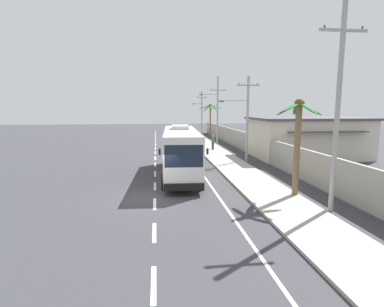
{
  "coord_description": "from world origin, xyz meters",
  "views": [
    {
      "loc": [
        0.16,
        -16.97,
        5.16
      ],
      "look_at": [
        2.83,
        5.43,
        1.7
      ],
      "focal_mm": 28.09,
      "sensor_mm": 36.0,
      "label": 1
    }
  ],
  "objects_px": {
    "coach_bus_foreground": "(181,150)",
    "utility_pole_far": "(217,109)",
    "palm_second": "(210,112)",
    "palm_nearest": "(298,132)",
    "utility_pole_distant": "(201,112)",
    "utility_pole_mid": "(246,116)",
    "utility_pole_nearest": "(338,106)",
    "motorcycle_beside_bus": "(196,150)",
    "pedestrian_near_kerb": "(213,142)",
    "roadside_building": "(307,137)"
  },
  "relations": [
    {
      "from": "roadside_building",
      "to": "coach_bus_foreground",
      "type": "bearing_deg",
      "value": -152.73
    },
    {
      "from": "utility_pole_mid",
      "to": "roadside_building",
      "type": "height_order",
      "value": "utility_pole_mid"
    },
    {
      "from": "utility_pole_far",
      "to": "roadside_building",
      "type": "relative_size",
      "value": 0.82
    },
    {
      "from": "motorcycle_beside_bus",
      "to": "utility_pole_mid",
      "type": "distance_m",
      "value": 6.91
    },
    {
      "from": "utility_pole_nearest",
      "to": "utility_pole_mid",
      "type": "bearing_deg",
      "value": 90.67
    },
    {
      "from": "pedestrian_near_kerb",
      "to": "utility_pole_far",
      "type": "bearing_deg",
      "value": -10.15
    },
    {
      "from": "coach_bus_foreground",
      "to": "utility_pole_nearest",
      "type": "bearing_deg",
      "value": -52.43
    },
    {
      "from": "coach_bus_foreground",
      "to": "utility_pole_mid",
      "type": "height_order",
      "value": "utility_pole_mid"
    },
    {
      "from": "utility_pole_distant",
      "to": "coach_bus_foreground",
      "type": "bearing_deg",
      "value": -101.17
    },
    {
      "from": "utility_pole_mid",
      "to": "utility_pole_far",
      "type": "bearing_deg",
      "value": 89.8
    },
    {
      "from": "utility_pole_distant",
      "to": "palm_nearest",
      "type": "distance_m",
      "value": 39.91
    },
    {
      "from": "coach_bus_foreground",
      "to": "utility_pole_nearest",
      "type": "relative_size",
      "value": 1.13
    },
    {
      "from": "pedestrian_near_kerb",
      "to": "palm_nearest",
      "type": "bearing_deg",
      "value": -171.25
    },
    {
      "from": "motorcycle_beside_bus",
      "to": "palm_second",
      "type": "height_order",
      "value": "palm_second"
    },
    {
      "from": "palm_nearest",
      "to": "utility_pole_distant",
      "type": "bearing_deg",
      "value": 89.3
    },
    {
      "from": "utility_pole_nearest",
      "to": "utility_pole_far",
      "type": "xyz_separation_m",
      "value": [
        -0.12,
        28.31,
        -0.21
      ]
    },
    {
      "from": "pedestrian_near_kerb",
      "to": "palm_nearest",
      "type": "distance_m",
      "value": 19.37
    },
    {
      "from": "coach_bus_foreground",
      "to": "utility_pole_distant",
      "type": "distance_m",
      "value": 34.33
    },
    {
      "from": "coach_bus_foreground",
      "to": "palm_second",
      "type": "relative_size",
      "value": 1.95
    },
    {
      "from": "utility_pole_nearest",
      "to": "utility_pole_distant",
      "type": "xyz_separation_m",
      "value": [
        -0.19,
        42.47,
        -0.9
      ]
    },
    {
      "from": "pedestrian_near_kerb",
      "to": "utility_pole_distant",
      "type": "relative_size",
      "value": 0.22
    },
    {
      "from": "motorcycle_beside_bus",
      "to": "utility_pole_distant",
      "type": "height_order",
      "value": "utility_pole_distant"
    },
    {
      "from": "palm_nearest",
      "to": "roadside_building",
      "type": "relative_size",
      "value": 0.49
    },
    {
      "from": "utility_pole_nearest",
      "to": "utility_pole_distant",
      "type": "relative_size",
      "value": 1.23
    },
    {
      "from": "utility_pole_nearest",
      "to": "utility_pole_distant",
      "type": "bearing_deg",
      "value": 90.25
    },
    {
      "from": "pedestrian_near_kerb",
      "to": "utility_pole_mid",
      "type": "distance_m",
      "value": 8.41
    },
    {
      "from": "motorcycle_beside_bus",
      "to": "palm_nearest",
      "type": "height_order",
      "value": "palm_nearest"
    },
    {
      "from": "palm_second",
      "to": "utility_pole_distant",
      "type": "bearing_deg",
      "value": 95.79
    },
    {
      "from": "coach_bus_foreground",
      "to": "pedestrian_near_kerb",
      "type": "xyz_separation_m",
      "value": [
        4.91,
        12.84,
        -0.87
      ]
    },
    {
      "from": "palm_nearest",
      "to": "palm_second",
      "type": "distance_m",
      "value": 33.84
    },
    {
      "from": "pedestrian_near_kerb",
      "to": "utility_pole_far",
      "type": "relative_size",
      "value": 0.19
    },
    {
      "from": "utility_pole_distant",
      "to": "roadside_building",
      "type": "relative_size",
      "value": 0.7
    },
    {
      "from": "coach_bus_foreground",
      "to": "utility_pole_far",
      "type": "xyz_separation_m",
      "value": [
        6.71,
        19.44,
        3.04
      ]
    },
    {
      "from": "utility_pole_nearest",
      "to": "utility_pole_far",
      "type": "height_order",
      "value": "utility_pole_nearest"
    },
    {
      "from": "motorcycle_beside_bus",
      "to": "palm_nearest",
      "type": "bearing_deg",
      "value": -76.28
    },
    {
      "from": "palm_nearest",
      "to": "utility_pole_far",
      "type": "bearing_deg",
      "value": 88.76
    },
    {
      "from": "palm_nearest",
      "to": "palm_second",
      "type": "relative_size",
      "value": 0.98
    },
    {
      "from": "coach_bus_foreground",
      "to": "pedestrian_near_kerb",
      "type": "relative_size",
      "value": 6.24
    },
    {
      "from": "utility_pole_nearest",
      "to": "pedestrian_near_kerb",
      "type": "bearing_deg",
      "value": 95.03
    },
    {
      "from": "utility_pole_far",
      "to": "palm_second",
      "type": "distance_m",
      "value": 8.1
    },
    {
      "from": "pedestrian_near_kerb",
      "to": "roadside_building",
      "type": "distance_m",
      "value": 10.66
    },
    {
      "from": "utility_pole_distant",
      "to": "roadside_building",
      "type": "height_order",
      "value": "utility_pole_distant"
    },
    {
      "from": "motorcycle_beside_bus",
      "to": "roadside_building",
      "type": "distance_m",
      "value": 11.79
    },
    {
      "from": "utility_pole_mid",
      "to": "palm_second",
      "type": "height_order",
      "value": "utility_pole_mid"
    },
    {
      "from": "coach_bus_foreground",
      "to": "utility_pole_distant",
      "type": "height_order",
      "value": "utility_pole_distant"
    },
    {
      "from": "pedestrian_near_kerb",
      "to": "palm_nearest",
      "type": "height_order",
      "value": "palm_nearest"
    },
    {
      "from": "utility_pole_far",
      "to": "utility_pole_nearest",
      "type": "bearing_deg",
      "value": -89.77
    },
    {
      "from": "pedestrian_near_kerb",
      "to": "motorcycle_beside_bus",
      "type": "bearing_deg",
      "value": 149.73
    },
    {
      "from": "pedestrian_near_kerb",
      "to": "roadside_building",
      "type": "bearing_deg",
      "value": -117.39
    },
    {
      "from": "motorcycle_beside_bus",
      "to": "pedestrian_near_kerb",
      "type": "xyz_separation_m",
      "value": [
        2.56,
        3.61,
        0.45
      ]
    }
  ]
}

